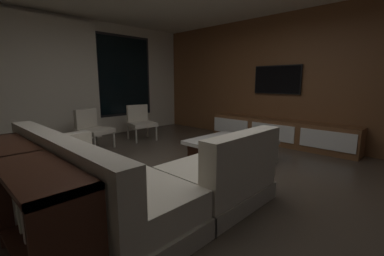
# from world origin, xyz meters

# --- Properties ---
(floor) EXTENTS (9.20, 9.20, 0.00)m
(floor) POSITION_xyz_m (0.00, 0.00, 0.00)
(floor) COLOR #473D33
(back_wall_with_window) EXTENTS (6.60, 0.30, 2.70)m
(back_wall_with_window) POSITION_xyz_m (-0.06, 3.62, 1.34)
(back_wall_with_window) COLOR beige
(back_wall_with_window) RESTS_ON floor
(media_wall) EXTENTS (0.12, 7.80, 2.70)m
(media_wall) POSITION_xyz_m (3.06, 0.00, 1.35)
(media_wall) COLOR brown
(media_wall) RESTS_ON floor
(sectional_couch) EXTENTS (1.98, 2.50, 0.82)m
(sectional_couch) POSITION_xyz_m (-0.93, -0.05, 0.29)
(sectional_couch) COLOR #B1A997
(sectional_couch) RESTS_ON floor
(coffee_table) EXTENTS (1.16, 1.16, 0.36)m
(coffee_table) POSITION_xyz_m (1.08, 0.08, 0.19)
(coffee_table) COLOR #3E2014
(coffee_table) RESTS_ON floor
(book_stack_on_coffee_table) EXTENTS (0.30, 0.21, 0.09)m
(book_stack_on_coffee_table) POSITION_xyz_m (0.92, -0.08, 0.41)
(book_stack_on_coffee_table) COLOR #B44D3B
(book_stack_on_coffee_table) RESTS_ON coffee_table
(accent_chair_near_window) EXTENTS (0.64, 0.66, 0.78)m
(accent_chair_near_window) POSITION_xyz_m (1.03, 2.57, 0.43)
(accent_chair_near_window) COLOR #B2ADA0
(accent_chair_near_window) RESTS_ON floor
(accent_chair_by_curtain) EXTENTS (0.68, 0.69, 0.78)m
(accent_chair_by_curtain) POSITION_xyz_m (-0.12, 2.56, 0.43)
(accent_chair_by_curtain) COLOR #B2ADA0
(accent_chair_by_curtain) RESTS_ON floor
(media_console) EXTENTS (0.46, 3.10, 0.52)m
(media_console) POSITION_xyz_m (2.77, 0.05, 0.25)
(media_console) COLOR brown
(media_console) RESTS_ON floor
(mounted_tv) EXTENTS (0.05, 1.03, 0.60)m
(mounted_tv) POSITION_xyz_m (2.95, 0.25, 1.35)
(mounted_tv) COLOR black
(console_table_behind_couch) EXTENTS (0.40, 2.10, 0.74)m
(console_table_behind_couch) POSITION_xyz_m (-1.84, 0.08, 0.42)
(console_table_behind_couch) COLOR #3E2014
(console_table_behind_couch) RESTS_ON floor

